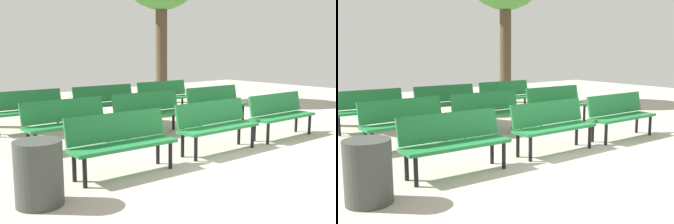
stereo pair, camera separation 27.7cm
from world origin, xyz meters
TOP-DOWN VIEW (x-y plane):
  - ground_plane at (0.00, 0.00)m, footprint 24.00×24.00m
  - bench_r0_c0 at (-1.91, 1.57)m, footprint 1.62×0.55m
  - bench_r0_c1 at (0.05, 1.58)m, footprint 1.61×0.50m
  - bench_r0_c2 at (1.89, 1.54)m, footprint 1.60×0.50m
  - bench_r1_c0 at (-1.82, 3.46)m, footprint 1.61×0.50m
  - bench_r1_c1 at (0.02, 3.44)m, footprint 1.62×0.54m
  - bench_r1_c2 at (1.98, 3.42)m, footprint 1.61×0.53m
  - bench_r2_c0 at (-1.79, 5.38)m, footprint 1.62×0.54m
  - bench_r2_c1 at (0.11, 5.30)m, footprint 1.62×0.55m
  - bench_r2_c2 at (1.98, 5.33)m, footprint 1.62×0.54m
  - trash_bin at (-3.30, 1.19)m, footprint 0.55×0.55m

SIDE VIEW (x-z plane):
  - ground_plane at x=0.00m, z-range 0.00..0.00m
  - trash_bin at x=-3.30m, z-range 0.00..0.76m
  - bench_r0_c0 at x=-1.91m, z-range 0.07..0.94m
  - bench_r0_c1 at x=0.05m, z-range 0.07..0.94m
  - bench_r0_c2 at x=1.89m, z-range 0.07..0.94m
  - bench_r1_c0 at x=-1.82m, z-range 0.07..0.94m
  - bench_r1_c1 at x=0.02m, z-range 0.07..0.94m
  - bench_r1_c2 at x=1.98m, z-range 0.07..0.94m
  - bench_r2_c0 at x=-1.79m, z-range 0.07..0.94m
  - bench_r2_c1 at x=0.11m, z-range 0.07..0.94m
  - bench_r2_c2 at x=1.98m, z-range 0.07..0.94m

